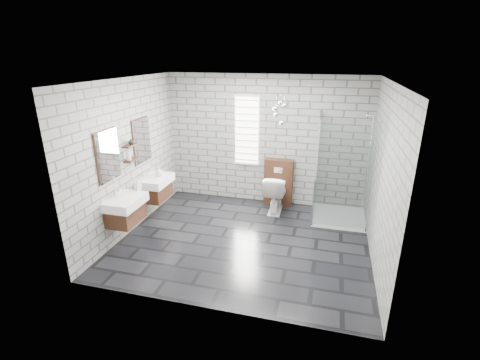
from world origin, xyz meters
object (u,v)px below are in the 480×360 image
at_px(shower_enclosure, 336,196).
at_px(vanity_left, 124,203).
at_px(cistern_panel, 278,182).
at_px(vanity_right, 154,181).
at_px(toilet, 276,193).

bearing_deg(shower_enclosure, vanity_left, -152.26).
bearing_deg(cistern_panel, shower_enclosure, -23.67).
bearing_deg(vanity_left, vanity_right, 90.00).
height_order(vanity_right, toilet, vanity_right).
bearing_deg(vanity_right, vanity_left, -90.00).
distance_m(vanity_right, cistern_panel, 2.57).
xyz_separation_m(vanity_left, toilet, (2.23, 1.95, -0.37)).
height_order(vanity_right, cistern_panel, vanity_right).
relative_size(vanity_left, vanity_right, 1.00).
height_order(cistern_panel, shower_enclosure, shower_enclosure).
relative_size(cistern_panel, shower_enclosure, 0.49).
distance_m(vanity_left, cistern_panel, 3.22).
distance_m(cistern_panel, shower_enclosure, 1.29).
bearing_deg(toilet, cistern_panel, -90.69).
xyz_separation_m(cistern_panel, shower_enclosure, (1.18, -0.52, 0.00)).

